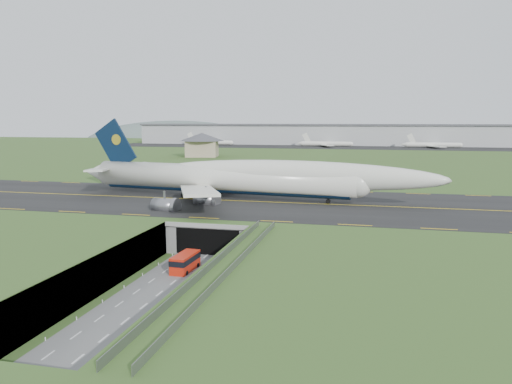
# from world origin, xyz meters

# --- Properties ---
(ground) EXTENTS (900.00, 900.00, 0.00)m
(ground) POSITION_xyz_m (0.00, 0.00, 0.00)
(ground) COLOR #3C5622
(ground) RESTS_ON ground
(airfield_deck) EXTENTS (800.00, 800.00, 6.00)m
(airfield_deck) POSITION_xyz_m (0.00, 0.00, 3.00)
(airfield_deck) COLOR gray
(airfield_deck) RESTS_ON ground
(trench_road) EXTENTS (12.00, 75.00, 0.20)m
(trench_road) POSITION_xyz_m (0.00, -7.50, 0.10)
(trench_road) COLOR slate
(trench_road) RESTS_ON ground
(taxiway) EXTENTS (800.00, 44.00, 0.18)m
(taxiway) POSITION_xyz_m (0.00, 33.00, 6.09)
(taxiway) COLOR black
(taxiway) RESTS_ON airfield_deck
(tunnel_portal) EXTENTS (17.00, 22.30, 6.00)m
(tunnel_portal) POSITION_xyz_m (0.00, 16.71, 3.33)
(tunnel_portal) COLOR gray
(tunnel_portal) RESTS_ON ground
(guideway) EXTENTS (3.00, 53.00, 7.05)m
(guideway) POSITION_xyz_m (11.00, -19.11, 5.32)
(guideway) COLOR #A8A8A3
(guideway) RESTS_ON ground
(jumbo_jet) EXTENTS (89.90, 58.29, 19.43)m
(jumbo_jet) POSITION_xyz_m (-0.15, 35.82, 11.22)
(jumbo_jet) COLOR silver
(jumbo_jet) RESTS_ON ground
(shuttle_tram) EXTENTS (2.93, 7.02, 2.83)m
(shuttle_tram) POSITION_xyz_m (-0.47, -1.78, 1.57)
(shuttle_tram) COLOR red
(shuttle_tram) RESTS_ON ground
(service_building) EXTENTS (26.28, 26.28, 12.12)m
(service_building) POSITION_xyz_m (-55.86, 164.22, 13.18)
(service_building) COLOR tan
(service_building) RESTS_ON ground
(cargo_terminal) EXTENTS (320.00, 67.00, 15.60)m
(cargo_terminal) POSITION_xyz_m (-0.08, 299.41, 13.96)
(cargo_terminal) COLOR #B2B2B2
(cargo_terminal) RESTS_ON ground
(distant_hills) EXTENTS (700.00, 91.00, 60.00)m
(distant_hills) POSITION_xyz_m (64.38, 430.00, -4.00)
(distant_hills) COLOR slate
(distant_hills) RESTS_ON ground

